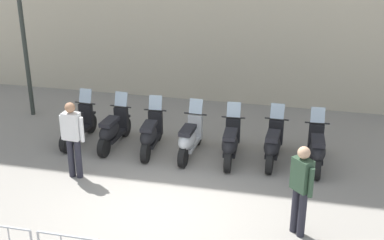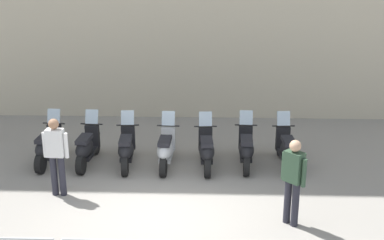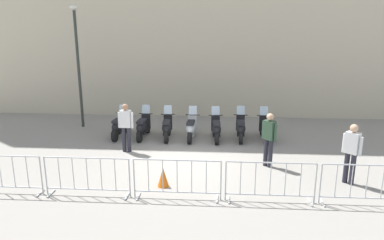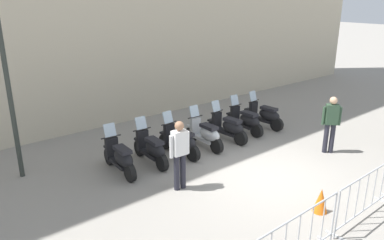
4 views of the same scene
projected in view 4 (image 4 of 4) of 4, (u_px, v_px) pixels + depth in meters
ground_plane at (268, 176)px, 9.58m from camera, size 120.00×120.00×0.00m
motorcycle_0 at (120, 158)px, 9.57m from camera, size 0.56×1.73×1.24m
motorcycle_1 at (152, 149)px, 10.14m from camera, size 0.57×1.73×1.24m
motorcycle_2 at (180, 141)px, 10.69m from camera, size 0.70×1.71×1.24m
motorcycle_3 at (205, 134)px, 11.25m from camera, size 0.59×1.72×1.24m
motorcycle_4 at (228, 127)px, 11.83m from camera, size 0.69×1.71×1.24m
motorcycle_5 at (245, 121)px, 12.50m from camera, size 0.59×1.72×1.24m
motorcycle_6 at (265, 115)px, 13.07m from camera, size 0.69×1.71×1.24m
barrier_segment_2 at (365, 196)px, 7.56m from camera, size 2.23×0.75×1.07m
street_lamp at (3, 54)px, 8.57m from camera, size 0.36×0.36×5.20m
officer_mid_plaza at (331, 121)px, 10.75m from camera, size 0.46×0.39×1.73m
officer_by_barriers at (180, 151)px, 8.64m from camera, size 0.55×0.25×1.73m
traffic_cone at (321, 201)px, 7.87m from camera, size 0.32×0.32×0.55m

